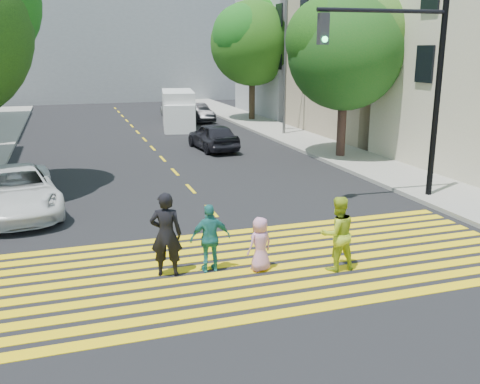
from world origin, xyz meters
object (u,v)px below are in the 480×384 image
pedestrian_extra (210,238)px  traffic_signal (407,73)px  pedestrian_man (166,234)px  dark_car_parked (197,113)px  white_sedan (16,191)px  dark_car_near (213,136)px  tree_right_far (253,39)px  white_van (178,111)px  pedestrian_woman (337,234)px  tree_right_near (347,45)px  silver_car (174,109)px  pedestrian_child (260,244)px

pedestrian_extra → traffic_signal: 9.31m
pedestrian_man → dark_car_parked: size_ratio=0.50×
white_sedan → pedestrian_man: bearing=-67.3°
dark_car_near → white_sedan: bearing=39.9°
traffic_signal → dark_car_near: bearing=109.9°
tree_right_far → white_van: bearing=-158.2°
tree_right_far → white_sedan: size_ratio=1.63×
white_van → dark_car_near: bearing=-79.9°
pedestrian_woman → tree_right_near: bearing=-119.5°
silver_car → white_van: bearing=85.3°
dark_car_near → tree_right_far: bearing=-124.1°
pedestrian_child → pedestrian_extra: (-1.12, 0.33, 0.16)m
silver_car → traffic_signal: traffic_signal is taller
dark_car_parked → pedestrian_child: bearing=-108.2°
tree_right_far → pedestrian_woman: 28.01m
tree_right_near → white_sedan: 15.66m
silver_car → dark_car_parked: 3.33m
pedestrian_woman → white_sedan: bearing=-44.2°
tree_right_far → dark_car_parked: size_ratio=2.18×
dark_car_parked → pedestrian_man: bearing=-112.8°
pedestrian_woman → dark_car_near: bearing=-95.3°
pedestrian_woman → dark_car_near: 16.13m
white_sedan → dark_car_near: bearing=37.5°
pedestrian_woman → dark_car_near: size_ratio=0.43×
tree_right_far → traffic_signal: size_ratio=1.29×
pedestrian_woman → white_van: 24.24m
tree_right_far → dark_car_parked: (-3.99, 0.70, -5.16)m
dark_car_near → silver_car: size_ratio=0.93×
pedestrian_man → traffic_signal: traffic_signal is taller
silver_car → tree_right_far: bearing=146.6°
tree_right_far → pedestrian_woman: bearing=-105.2°
white_sedan → dark_car_parked: size_ratio=1.34×
tree_right_near → pedestrian_man: (-10.55, -11.09, -4.27)m
pedestrian_child → white_sedan: size_ratio=0.25×
pedestrian_extra → silver_car: pedestrian_extra is taller
tree_right_near → dark_car_near: (-5.31, 4.06, -4.55)m
pedestrian_extra → dark_car_near: pedestrian_extra is taller
white_sedan → traffic_signal: size_ratio=0.79×
pedestrian_man → pedestrian_child: 2.20m
pedestrian_woman → dark_car_parked: (3.24, 27.31, -0.25)m
pedestrian_woman → traffic_signal: size_ratio=0.27×
tree_right_far → silver_car: tree_right_far is taller
white_van → white_sedan: bearing=-108.1°
tree_right_near → silver_car: (-4.49, 18.46, -4.60)m
pedestrian_child → traffic_signal: bearing=-164.3°
pedestrian_child → dark_car_near: 15.87m
pedestrian_woman → pedestrian_extra: 2.98m
silver_car → pedestrian_child: bearing=86.5°
pedestrian_woman → white_van: bearing=-93.4°
dark_car_near → traffic_signal: bearing=102.1°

